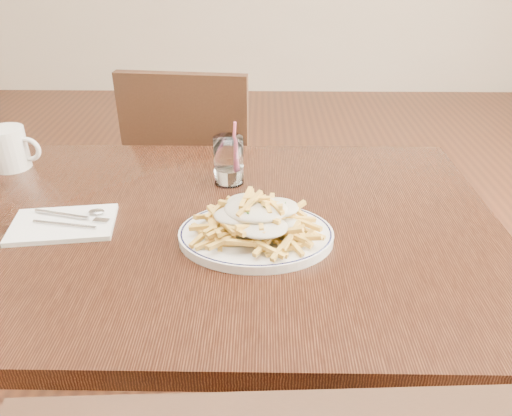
{
  "coord_description": "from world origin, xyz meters",
  "views": [
    {
      "loc": [
        0.11,
        -0.88,
        1.28
      ],
      "look_at": [
        0.1,
        -0.07,
        0.82
      ],
      "focal_mm": 35.0,
      "sensor_mm": 36.0,
      "label": 1
    }
  ],
  "objects_px": {
    "coffee_mug": "(9,148)",
    "table": "(209,252)",
    "loaded_fries": "(256,215)",
    "chair_far": "(195,174)",
    "fries_plate": "(256,235)",
    "water_glass": "(229,163)"
  },
  "relations": [
    {
      "from": "coffee_mug",
      "to": "table",
      "type": "bearing_deg",
      "value": -26.16
    },
    {
      "from": "loaded_fries",
      "to": "coffee_mug",
      "type": "bearing_deg",
      "value": 152.28
    },
    {
      "from": "chair_far",
      "to": "fries_plate",
      "type": "height_order",
      "value": "chair_far"
    },
    {
      "from": "loaded_fries",
      "to": "water_glass",
      "type": "xyz_separation_m",
      "value": [
        -0.07,
        0.25,
        -0.01
      ]
    },
    {
      "from": "chair_far",
      "to": "loaded_fries",
      "type": "relative_size",
      "value": 3.99
    },
    {
      "from": "chair_far",
      "to": "water_glass",
      "type": "xyz_separation_m",
      "value": [
        0.16,
        -0.55,
        0.29
      ]
    },
    {
      "from": "table",
      "to": "coffee_mug",
      "type": "height_order",
      "value": "coffee_mug"
    },
    {
      "from": "table",
      "to": "coffee_mug",
      "type": "xyz_separation_m",
      "value": [
        -0.51,
        0.25,
        0.13
      ]
    },
    {
      "from": "water_glass",
      "to": "coffee_mug",
      "type": "distance_m",
      "value": 0.55
    },
    {
      "from": "chair_far",
      "to": "coffee_mug",
      "type": "bearing_deg",
      "value": -128.92
    },
    {
      "from": "fries_plate",
      "to": "table",
      "type": "bearing_deg",
      "value": 145.08
    },
    {
      "from": "table",
      "to": "loaded_fries",
      "type": "distance_m",
      "value": 0.18
    },
    {
      "from": "water_glass",
      "to": "loaded_fries",
      "type": "bearing_deg",
      "value": -74.82
    },
    {
      "from": "fries_plate",
      "to": "coffee_mug",
      "type": "height_order",
      "value": "coffee_mug"
    },
    {
      "from": "fries_plate",
      "to": "water_glass",
      "type": "xyz_separation_m",
      "value": [
        -0.07,
        0.25,
        0.04
      ]
    },
    {
      "from": "table",
      "to": "chair_far",
      "type": "bearing_deg",
      "value": 100.1
    },
    {
      "from": "chair_far",
      "to": "fries_plate",
      "type": "distance_m",
      "value": 0.87
    },
    {
      "from": "water_glass",
      "to": "chair_far",
      "type": "bearing_deg",
      "value": 106.58
    },
    {
      "from": "table",
      "to": "fries_plate",
      "type": "height_order",
      "value": "fries_plate"
    },
    {
      "from": "table",
      "to": "coffee_mug",
      "type": "bearing_deg",
      "value": 153.84
    },
    {
      "from": "table",
      "to": "loaded_fries",
      "type": "bearing_deg",
      "value": -34.92
    },
    {
      "from": "chair_far",
      "to": "table",
      "type": "bearing_deg",
      "value": -79.9
    }
  ]
}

